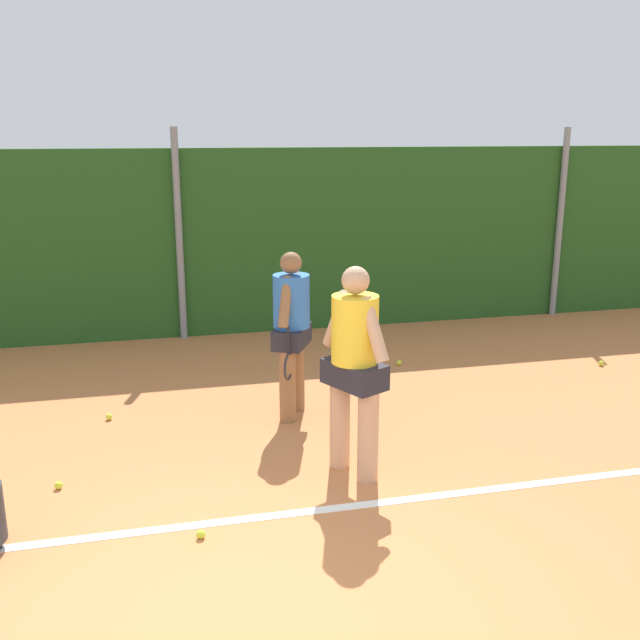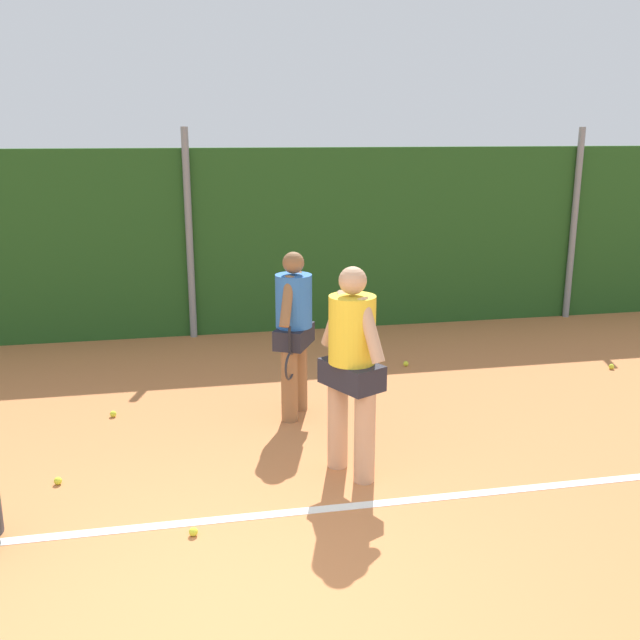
% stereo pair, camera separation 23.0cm
% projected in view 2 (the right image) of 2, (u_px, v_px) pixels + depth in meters
% --- Properties ---
extents(ground_plane, '(31.43, 31.43, 0.00)m').
position_uv_depth(ground_plane, '(208.00, 477.00, 6.18)').
color(ground_plane, '#C67542').
extents(hedge_fence_backdrop, '(20.43, 0.25, 2.66)m').
position_uv_depth(hedge_fence_backdrop, '(189.00, 244.00, 10.21)').
color(hedge_fence_backdrop, '#23511E').
rests_on(hedge_fence_backdrop, ground_plane).
extents(fence_post_center, '(0.10, 0.10, 2.95)m').
position_uv_depth(fence_post_center, '(189.00, 235.00, 10.01)').
color(fence_post_center, gray).
rests_on(fence_post_center, ground_plane).
extents(fence_post_right, '(0.10, 0.10, 2.95)m').
position_uv_depth(fence_post_right, '(574.00, 225.00, 11.12)').
color(fence_post_right, gray).
rests_on(fence_post_right, ground_plane).
extents(court_baseline_paint, '(14.93, 0.10, 0.01)m').
position_uv_depth(court_baseline_paint, '(213.00, 520.00, 5.49)').
color(court_baseline_paint, white).
rests_on(court_baseline_paint, ground_plane).
extents(player_foreground_near, '(0.52, 0.70, 1.83)m').
position_uv_depth(player_foreground_near, '(352.00, 361.00, 5.99)').
color(player_foreground_near, tan).
rests_on(player_foreground_near, ground_plane).
extents(player_midcourt, '(0.49, 0.75, 1.73)m').
position_uv_depth(player_midcourt, '(294.00, 326.00, 7.29)').
color(player_midcourt, '#8C603D').
rests_on(player_midcourt, ground_plane).
extents(tennis_ball_2, '(0.07, 0.07, 0.07)m').
position_uv_depth(tennis_ball_2, '(611.00, 367.00, 8.96)').
color(tennis_ball_2, '#CCDB33').
rests_on(tennis_ball_2, ground_plane).
extents(tennis_ball_4, '(0.07, 0.07, 0.07)m').
position_uv_depth(tennis_ball_4, '(113.00, 414.00, 7.47)').
color(tennis_ball_4, '#CCDB33').
rests_on(tennis_ball_4, ground_plane).
extents(tennis_ball_5, '(0.07, 0.07, 0.07)m').
position_uv_depth(tennis_ball_5, '(58.00, 481.00, 6.04)').
color(tennis_ball_5, '#CCDB33').
rests_on(tennis_ball_5, ground_plane).
extents(tennis_ball_6, '(0.07, 0.07, 0.07)m').
position_uv_depth(tennis_ball_6, '(193.00, 532.00, 5.28)').
color(tennis_ball_6, '#CCDB33').
rests_on(tennis_ball_6, ground_plane).
extents(tennis_ball_7, '(0.07, 0.07, 0.07)m').
position_uv_depth(tennis_ball_7, '(406.00, 364.00, 9.07)').
color(tennis_ball_7, '#CCDB33').
rests_on(tennis_ball_7, ground_plane).
extents(tennis_ball_8, '(0.07, 0.07, 0.07)m').
position_uv_depth(tennis_ball_8, '(370.00, 416.00, 7.40)').
color(tennis_ball_8, '#CCDB33').
rests_on(tennis_ball_8, ground_plane).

